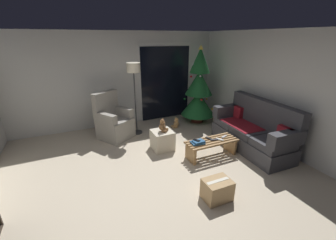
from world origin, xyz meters
The scene contains 20 objects.
ground_plane centered at (0.00, 0.00, 0.00)m, with size 7.00×7.00×0.00m, color beige.
wall_back centered at (0.00, 3.06, 1.25)m, with size 5.72×0.12×2.50m, color silver.
wall_right centered at (2.86, 0.00, 1.25)m, with size 0.12×6.00×2.50m, color silver.
patio_door_frame centered at (1.35, 2.99, 1.10)m, with size 1.60×0.02×2.20m, color silver.
patio_door_glass centered at (1.35, 2.97, 1.05)m, with size 1.50×0.02×2.10m, color black.
couch centered at (2.32, 0.36, 0.40)m, with size 0.86×1.97×1.08m.
coffee_table centered at (1.26, 0.42, 0.24)m, with size 1.10×0.40×0.36m.
remote_white centered at (1.42, 0.37, 0.37)m, with size 0.04×0.16×0.02m, color silver.
remote_graphite centered at (1.31, 0.41, 0.37)m, with size 0.04×0.16×0.02m, color #333338.
remote_black centered at (1.24, 0.50, 0.37)m, with size 0.04×0.16×0.02m, color black.
remote_silver centered at (1.59, 0.44, 0.37)m, with size 0.04×0.16×0.02m, color #ADADB2.
book_stack centered at (0.93, 0.43, 0.39)m, with size 0.28×0.22×0.06m.
cell_phone centered at (0.91, 0.45, 0.43)m, with size 0.07×0.14×0.01m, color black.
christmas_tree centered at (2.05, 2.25, 0.95)m, with size 0.96×0.96×2.15m.
armchair centered at (-0.39, 2.18, 0.40)m, with size 0.95×0.95×1.13m.
floor_lamp centered at (0.19, 2.20, 1.51)m, with size 0.32×0.32×1.78m.
ottoman centered at (0.46, 1.14, 0.21)m, with size 0.44×0.44×0.43m, color beige.
teddy_bear_chestnut centered at (0.47, 1.13, 0.55)m, with size 0.22×0.21×0.29m.
teddy_bear_honey_by_tree centered at (1.27, 2.10, 0.12)m, with size 0.20×0.20×0.29m.
cardboard_box_taped_mid_floor centered at (0.60, -0.68, 0.16)m, with size 0.42×0.32×0.33m.
Camera 1 is at (-1.19, -2.83, 2.35)m, focal length 23.11 mm.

